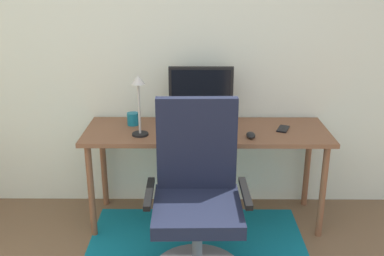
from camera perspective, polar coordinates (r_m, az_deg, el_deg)
The scene contains 9 objects.
wall_back at distance 3.32m, azimuth -4.15°, elevation 11.51°, with size 6.00×0.10×2.60m, color silver.
desk at distance 3.14m, azimuth 1.86°, elevation -1.42°, with size 1.70×0.56×0.71m.
monitor at distance 3.17m, azimuth 1.15°, elevation 4.80°, with size 0.46×0.18×0.42m.
keyboard at distance 2.95m, azimuth 1.10°, elevation -1.10°, with size 0.43×0.13×0.02m, color white.
computer_mouse at distance 2.98m, azimuth 7.53°, elevation -0.91°, with size 0.06×0.10×0.03m, color black.
coffee_cup at distance 3.22m, azimuth -7.58°, elevation 1.16°, with size 0.08×0.08×0.09m, color #156E86.
cell_phone at distance 3.17m, azimuth 11.61°, elevation -0.11°, with size 0.07×0.14×0.01m, color black.
desk_lamp at distance 2.94m, azimuth -6.85°, elevation 4.02°, with size 0.11×0.11×0.41m.
office_chair at distance 2.66m, azimuth 0.65°, elevation -10.34°, with size 0.59×0.55×1.07m.
Camera 1 is at (0.26, -1.08, 1.76)m, focal length 41.62 mm.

